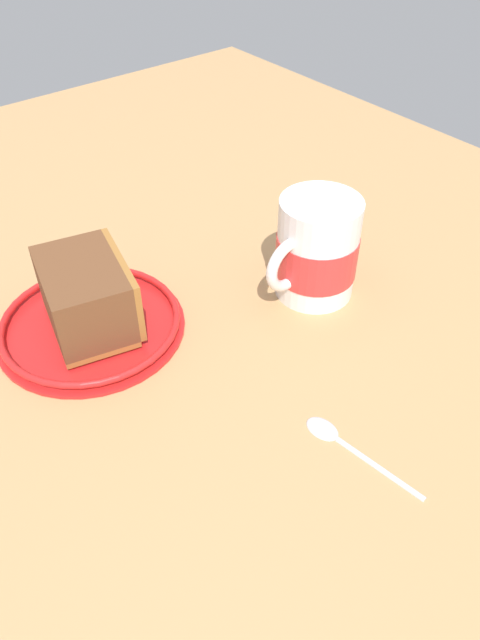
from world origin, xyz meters
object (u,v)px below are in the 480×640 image
(teaspoon, at_px, (339,438))
(tea_mug, at_px, (316,250))
(cake_slice, at_px, (88,296))
(small_plate, at_px, (91,324))

(teaspoon, bearing_deg, tea_mug, 142.41)
(cake_slice, bearing_deg, teaspoon, 19.96)
(tea_mug, bearing_deg, teaspoon, -37.59)
(small_plate, height_order, teaspoon, small_plate)
(cake_slice, relative_size, teaspoon, 1.06)
(small_plate, relative_size, cake_slice, 1.54)
(cake_slice, height_order, teaspoon, cake_slice)
(small_plate, bearing_deg, teaspoon, 20.46)
(small_plate, relative_size, tea_mug, 1.64)
(small_plate, bearing_deg, cake_slice, 76.44)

